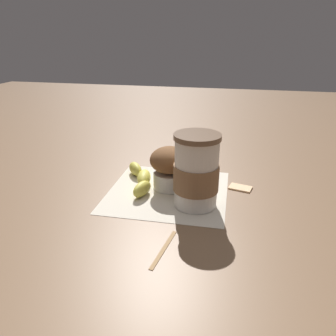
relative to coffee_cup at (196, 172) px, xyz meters
The scene contains 7 objects.
ground_plane 0.11m from the coffee_cup, 35.40° to the right, with size 3.00×3.00×0.00m, color brown.
paper_napkin 0.11m from the coffee_cup, 35.40° to the right, with size 0.26×0.26×0.00m, color beige.
coffee_cup is the anchor object (origin of this frame).
muffin 0.10m from the coffee_cup, 42.78° to the right, with size 0.09×0.09×0.10m.
banana 0.17m from the coffee_cup, 26.76° to the right, with size 0.10×0.17×0.03m.
sugar_packet 0.15m from the coffee_cup, 132.52° to the right, with size 0.05×0.03×0.01m, color #E0B27F.
wooden_stirrer 0.18m from the coffee_cup, 79.62° to the left, with size 0.11×0.01×0.00m, color #9E7547.
Camera 1 is at (-0.14, 0.65, 0.33)m, focal length 35.00 mm.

